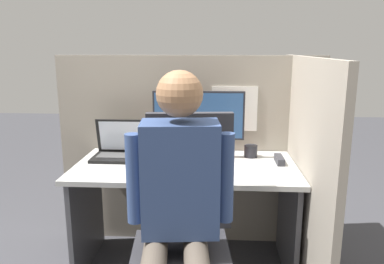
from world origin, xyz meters
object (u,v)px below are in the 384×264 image
(carrot_toy, at_px, (197,170))
(coffee_mug, at_px, (251,151))
(person, at_px, (178,199))
(laptop, at_px, (121,151))
(monitor, at_px, (198,118))
(paper_box, at_px, (198,153))
(stapler, at_px, (279,160))
(office_chair, at_px, (185,227))

(carrot_toy, relative_size, coffee_mug, 1.85)
(carrot_toy, xyz_separation_m, person, (-0.06, -0.57, 0.06))
(laptop, xyz_separation_m, carrot_toy, (0.52, -0.28, -0.03))
(person, bearing_deg, monitor, 86.92)
(laptop, bearing_deg, paper_box, 4.02)
(monitor, bearing_deg, stapler, -9.33)
(coffee_mug, bearing_deg, person, -113.38)
(laptop, distance_m, coffee_mug, 0.86)
(stapler, distance_m, coffee_mug, 0.21)
(person, height_order, coffee_mug, person)
(person, bearing_deg, carrot_toy, 84.25)
(coffee_mug, bearing_deg, paper_box, -173.68)
(carrot_toy, bearing_deg, stapler, 24.31)
(paper_box, bearing_deg, carrot_toy, -88.27)
(laptop, height_order, person, person)
(office_chair, relative_size, coffee_mug, 12.60)
(monitor, bearing_deg, laptop, -175.67)
(carrot_toy, bearing_deg, person, -95.75)
(laptop, bearing_deg, coffee_mug, 4.96)
(monitor, bearing_deg, carrot_toy, -88.28)
(coffee_mug, bearing_deg, office_chair, -116.84)
(stapler, bearing_deg, person, -125.47)
(office_chair, bearing_deg, laptop, 125.14)
(office_chair, bearing_deg, monitor, 87.48)
(paper_box, xyz_separation_m, carrot_toy, (0.01, -0.31, -0.01))
(monitor, bearing_deg, person, -93.08)
(monitor, relative_size, laptop, 1.64)
(laptop, relative_size, office_chair, 0.33)
(office_chair, distance_m, person, 0.27)
(laptop, relative_size, coffee_mug, 4.15)
(stapler, height_order, coffee_mug, coffee_mug)
(laptop, distance_m, carrot_toy, 0.59)
(monitor, bearing_deg, coffee_mug, 5.87)
(paper_box, xyz_separation_m, laptop, (-0.51, -0.04, 0.02))
(paper_box, height_order, stapler, paper_box)
(office_chair, xyz_separation_m, coffee_mug, (0.38, 0.75, 0.18))
(carrot_toy, xyz_separation_m, coffee_mug, (0.34, 0.35, 0.02))
(carrot_toy, distance_m, coffee_mug, 0.49)
(monitor, relative_size, coffee_mug, 6.81)
(paper_box, xyz_separation_m, person, (-0.05, -0.88, 0.04))
(paper_box, relative_size, monitor, 0.59)
(paper_box, relative_size, laptop, 0.97)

